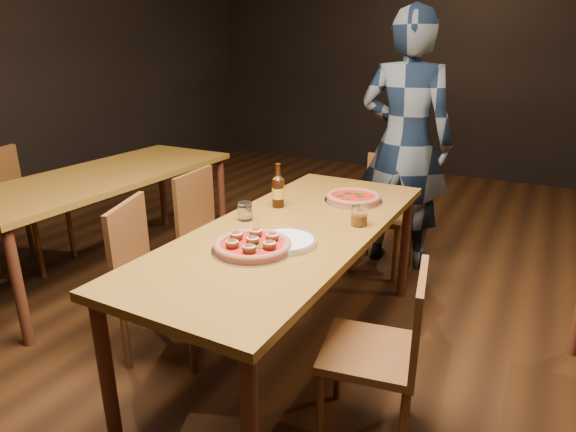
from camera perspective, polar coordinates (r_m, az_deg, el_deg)
The scene contains 15 objects.
ground at distance 2.77m, azimuth 0.51°, elevation -15.91°, with size 9.00×9.00×0.00m, color black.
table_main at distance 2.44m, azimuth 0.56°, elevation -2.80°, with size 0.80×2.00×0.75m.
table_left at distance 3.71m, azimuth -21.00°, elevation 3.66°, with size 0.80×2.00×0.75m.
chair_main_nw at distance 2.65m, azimuth -14.13°, elevation -7.08°, with size 0.42×0.42×0.89m, color brown, non-canonical shape.
chair_main_sw at distance 3.18m, azimuth -7.91°, elevation -2.19°, with size 0.41×0.41×0.88m, color brown, non-canonical shape.
chair_main_e at distance 2.09m, azimuth 9.69°, elevation -15.43°, with size 0.39×0.39×0.83m, color brown, non-canonical shape.
chair_end at distance 3.62m, azimuth 11.09°, elevation 0.30°, with size 0.41×0.41×0.88m, color brown, non-canonical shape.
chair_nbr_left at distance 4.09m, azimuth -28.49°, elevation 0.92°, with size 0.44×0.44×0.94m, color brown, non-canonical shape.
pizza_meatball at distance 2.13m, azimuth -4.21°, elevation -3.43°, with size 0.37×0.37×0.07m.
pizza_margherita at distance 2.83m, azimuth 7.76°, elevation 2.17°, with size 0.34×0.34×0.04m.
plate_stack at distance 2.19m, azimuth -0.33°, elevation -3.05°, with size 0.28×0.28×0.03m, color white.
beer_bottle at distance 2.69m, azimuth -1.18°, elevation 2.88°, with size 0.07×0.07×0.24m.
water_glass at distance 2.50m, azimuth -5.11°, elevation 0.58°, with size 0.08×0.08×0.09m, color white.
amber_glass at distance 2.44m, azimuth 8.44°, elevation 0.04°, with size 0.08×0.08×0.10m, color #925210.
diner at distance 3.66m, azimuth 13.71°, elevation 8.41°, with size 0.69×0.45×1.88m, color black.
Camera 1 is at (1.06, -2.00, 1.60)m, focal length 30.00 mm.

